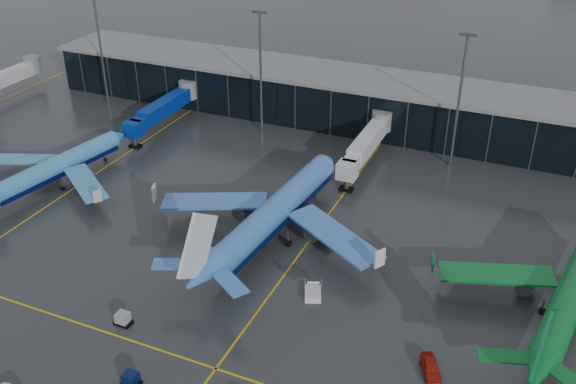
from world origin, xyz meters
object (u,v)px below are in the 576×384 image
at_px(mobile_airstair, 313,292).
at_px(airliner_arkefly, 56,155).
at_px(airliner_klm_near, 277,195).
at_px(service_van_red, 431,367).

bearing_deg(mobile_airstair, airliner_arkefly, 145.37).
height_order(airliner_arkefly, mobile_airstair, airliner_arkefly).
xyz_separation_m(airliner_arkefly, mobile_airstair, (53.95, -12.11, -4.81)).
distance_m(airliner_klm_near, mobile_airstair, 17.72).
xyz_separation_m(airliner_arkefly, service_van_red, (71.88, -19.85, -4.77)).
xyz_separation_m(airliner_klm_near, service_van_red, (28.93, -20.14, -6.23)).
distance_m(airliner_arkefly, mobile_airstair, 55.50).
distance_m(airliner_klm_near, service_van_red, 35.80).
distance_m(airliner_arkefly, airliner_klm_near, 42.98).
relative_size(airliner_klm_near, mobile_airstair, 12.08).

